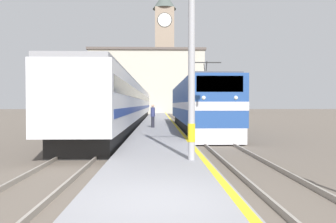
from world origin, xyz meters
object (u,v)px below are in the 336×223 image
passenger_train (130,104)px  person_on_platform (153,115)px  catenary_mast (194,42)px  clock_tower (164,49)px  locomotive_train (196,106)px

passenger_train → person_on_platform: (2.62, -9.42, -0.88)m
catenary_mast → clock_tower: bearing=89.6°
person_on_platform → clock_tower: clock_tower is taller
locomotive_train → catenary_mast: catenary_mast is taller
locomotive_train → person_on_platform: (-3.45, -0.29, -0.74)m
locomotive_train → catenary_mast: size_ratio=2.58×
passenger_train → person_on_platform: passenger_train is taller
catenary_mast → locomotive_train: bearing=83.0°
catenary_mast → clock_tower: (0.51, 75.04, 12.46)m
passenger_train → catenary_mast: 24.77m
passenger_train → clock_tower: clock_tower is taller
person_on_platform → clock_tower: 62.11m
locomotive_train → person_on_platform: locomotive_train is taller
passenger_train → catenary_mast: bearing=-80.2°
clock_tower → locomotive_train: bearing=-88.7°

